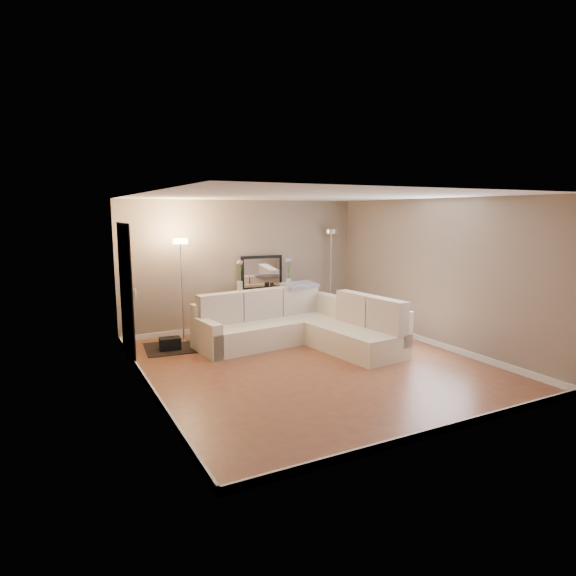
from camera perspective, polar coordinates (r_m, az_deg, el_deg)
name	(u,v)px	position (r m, az deg, el deg)	size (l,w,h in m)	color
floor	(311,364)	(7.66, 2.79, -9.03)	(5.00, 5.50, 0.01)	brown
ceiling	(313,196)	(7.29, 2.94, 10.87)	(5.00, 5.50, 0.01)	white
wall_back	(244,265)	(9.83, -5.27, 2.75)	(5.00, 0.02, 2.60)	gray
wall_front	(447,317)	(5.21, 18.35, -3.29)	(5.00, 0.02, 2.60)	gray
wall_left	(144,295)	(6.49, -16.67, -0.84)	(0.02, 5.50, 2.60)	gray
wall_right	(435,273)	(8.89, 17.00, 1.72)	(0.02, 5.50, 2.60)	gray
baseboard_back	(245,325)	(10.02, -5.11, -4.39)	(5.00, 0.03, 0.10)	white
baseboard_front	(439,431)	(5.61, 17.51, -15.81)	(5.00, 0.03, 0.10)	white
baseboard_left	(151,387)	(6.81, -15.98, -11.24)	(0.03, 5.50, 0.10)	white
baseboard_right	(430,342)	(9.10, 16.52, -6.11)	(0.03, 5.50, 0.10)	white
doorway	(126,291)	(8.18, -18.65, -0.37)	(0.02, 1.20, 2.20)	black
switch_plate	(135,293)	(7.34, -17.66, -0.57)	(0.02, 0.08, 0.12)	white
sectional_sofa	(299,325)	(8.64, 1.33, -4.46)	(3.01, 2.71, 0.96)	beige
throw_blanket	(300,285)	(9.32, 1.40, 0.40)	(0.69, 0.40, 0.05)	gray
console_table	(261,308)	(9.79, -3.20, -2.38)	(1.27, 0.41, 0.77)	black
leaning_mirror	(262,273)	(9.85, -3.13, 1.84)	(0.89, 0.09, 0.69)	black
table_decor	(265,290)	(9.72, -2.72, -0.18)	(0.53, 0.13, 0.13)	orange
flower_vase_left	(240,279)	(9.54, -5.75, 1.11)	(0.15, 0.12, 0.66)	silver
flower_vase_right	(289,276)	(9.92, 0.07, 1.46)	(0.15, 0.12, 0.66)	silver
floor_lamp_lit	(181,270)	(8.87, -12.52, 2.10)	(0.29, 0.29, 1.89)	silver
floor_lamp_unlit	(331,256)	(10.51, 5.12, 3.76)	(0.33, 0.33, 2.00)	silver
charcoal_rug	(181,347)	(8.77, -12.52, -6.82)	(1.23, 0.92, 0.02)	black
black_bag	(170,344)	(8.62, -13.81, -6.46)	(0.35, 0.25, 0.23)	black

